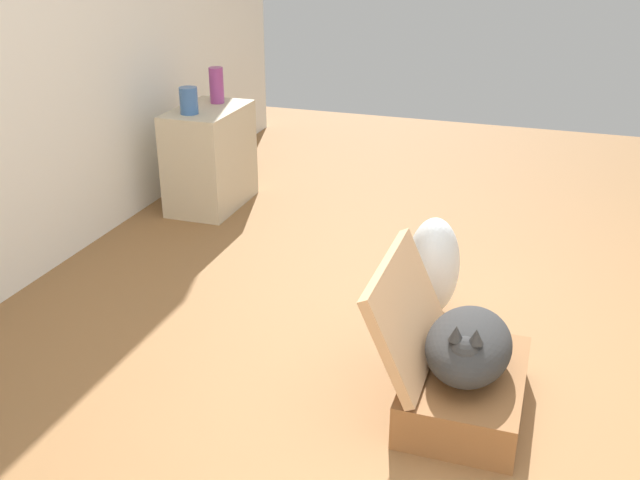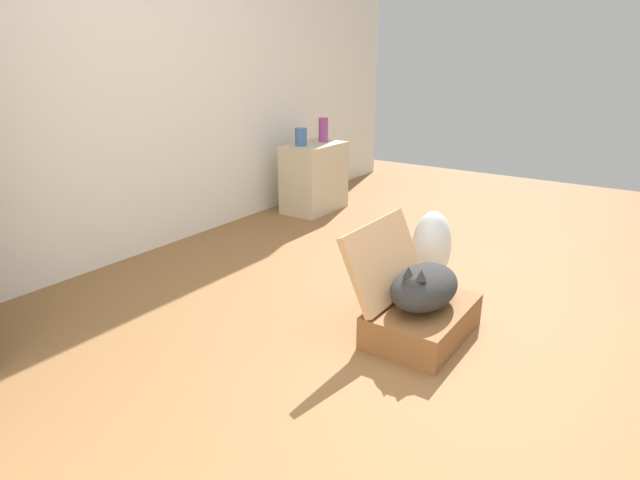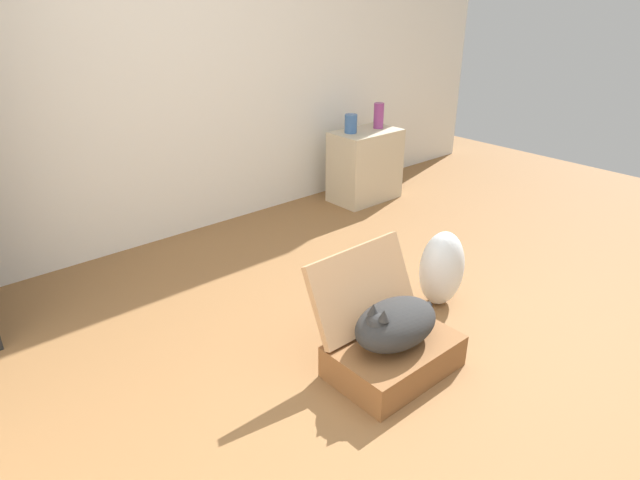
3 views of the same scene
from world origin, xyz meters
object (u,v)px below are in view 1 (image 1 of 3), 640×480
object	(u,v)px
plastic_bag_white	(433,267)
suitcase_base	(464,390)
side_table	(210,158)
cat	(468,346)
vase_short	(217,85)
vase_tall	(189,101)

from	to	relation	value
plastic_bag_white	suitcase_base	bearing A→B (deg)	-159.67
suitcase_base	side_table	distance (m)	2.25
plastic_bag_white	side_table	size ratio (longest dim) A/B	0.75
cat	plastic_bag_white	distance (m)	0.68
cat	vase_short	distance (m)	2.38
suitcase_base	cat	distance (m)	0.18
plastic_bag_white	vase_tall	size ratio (longest dim) A/B	3.00
vase_tall	cat	bearing A→B (deg)	-128.50
suitcase_base	side_table	world-z (taller)	side_table
suitcase_base	plastic_bag_white	size ratio (longest dim) A/B	1.33
suitcase_base	cat	size ratio (longest dim) A/B	1.12
suitcase_base	plastic_bag_white	distance (m)	0.69
cat	side_table	world-z (taller)	side_table
plastic_bag_white	side_table	bearing A→B (deg)	59.27
vase_tall	vase_short	distance (m)	0.28
side_table	vase_tall	size ratio (longest dim) A/B	4.00
plastic_bag_white	vase_short	size ratio (longest dim) A/B	2.14
cat	plastic_bag_white	xyz separation A→B (m)	(0.64, 0.23, -0.04)
suitcase_base	cat	world-z (taller)	cat
vase_short	vase_tall	bearing A→B (deg)	173.40
suitcase_base	plastic_bag_white	bearing A→B (deg)	20.33
cat	plastic_bag_white	world-z (taller)	plastic_bag_white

